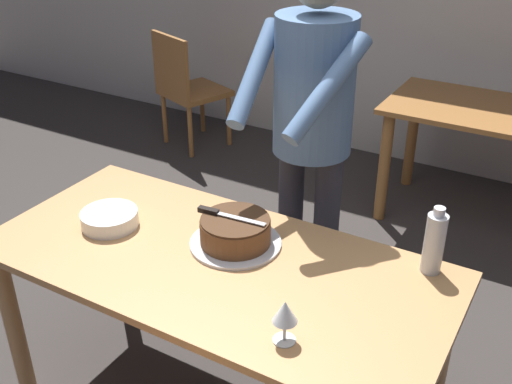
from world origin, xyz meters
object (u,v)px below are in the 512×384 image
at_px(main_dining_table, 215,284).
at_px(water_bottle, 434,243).
at_px(plate_stack, 110,219).
at_px(background_table, 472,132).
at_px(cake_knife, 218,213).
at_px(background_chair_0, 186,86).
at_px(cake_on_platter, 235,233).
at_px(person_cutting_cake, 311,122).
at_px(wine_glass_near, 285,313).

distance_m(main_dining_table, water_bottle, 0.79).
distance_m(plate_stack, background_table, 2.30).
distance_m(cake_knife, background_chair_0, 2.60).
bearing_deg(main_dining_table, cake_on_platter, 82.29).
distance_m(main_dining_table, person_cutting_cake, 0.75).
bearing_deg(plate_stack, background_chair_0, 119.31).
distance_m(main_dining_table, plate_stack, 0.50).
relative_size(cake_knife, background_table, 0.27).
bearing_deg(background_table, main_dining_table, -102.23).
relative_size(cake_knife, water_bottle, 1.08).
height_order(cake_on_platter, water_bottle, water_bottle).
relative_size(cake_knife, plate_stack, 1.23).
relative_size(wine_glass_near, water_bottle, 0.58).
distance_m(plate_stack, wine_glass_near, 0.92).
bearing_deg(main_dining_table, background_table, 77.77).
relative_size(plate_stack, background_table, 0.22).
distance_m(cake_on_platter, wine_glass_near, 0.54).
height_order(cake_on_platter, background_chair_0, background_chair_0).
xyz_separation_m(cake_on_platter, wine_glass_near, (0.40, -0.37, 0.05)).
bearing_deg(cake_knife, cake_on_platter, 4.80).
distance_m(cake_knife, water_bottle, 0.77).
relative_size(cake_on_platter, water_bottle, 1.36).
bearing_deg(cake_on_platter, water_bottle, 16.58).
xyz_separation_m(wine_glass_near, water_bottle, (0.27, 0.56, 0.01)).
bearing_deg(cake_knife, water_bottle, 15.49).
bearing_deg(wine_glass_near, background_chair_0, 131.41).
xyz_separation_m(main_dining_table, person_cutting_cake, (0.08, 0.61, 0.44)).
bearing_deg(cake_knife, background_chair_0, 128.89).
height_order(water_bottle, background_chair_0, water_bottle).
height_order(plate_stack, water_bottle, water_bottle).
xyz_separation_m(cake_knife, person_cutting_cake, (0.13, 0.50, 0.21)).
height_order(cake_knife, background_chair_0, background_chair_0).
xyz_separation_m(cake_on_platter, plate_stack, (-0.49, -0.13, -0.02)).
xyz_separation_m(water_bottle, person_cutting_cake, (-0.61, 0.29, 0.21)).
bearing_deg(water_bottle, cake_knife, -164.51).
height_order(cake_on_platter, cake_knife, cake_knife).
bearing_deg(background_table, plate_stack, -113.91).
bearing_deg(main_dining_table, background_chair_0, 128.30).
bearing_deg(background_chair_0, background_table, -0.91).
relative_size(main_dining_table, water_bottle, 6.76).
relative_size(main_dining_table, cake_knife, 6.24).
bearing_deg(main_dining_table, cake_knife, 116.18).
height_order(cake_on_platter, wine_glass_near, wine_glass_near).
height_order(person_cutting_cake, background_table, person_cutting_cake).
xyz_separation_m(background_table, background_chair_0, (-2.12, 0.03, -0.09)).
relative_size(plate_stack, background_chair_0, 0.24).
height_order(plate_stack, person_cutting_cake, person_cutting_cake).
relative_size(plate_stack, water_bottle, 0.88).
relative_size(cake_on_platter, cake_knife, 1.26).
bearing_deg(person_cutting_cake, plate_stack, -131.73).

